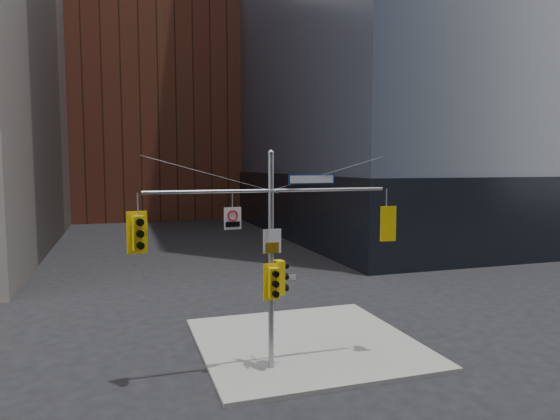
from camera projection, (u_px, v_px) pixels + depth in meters
ground at (291, 399)px, 14.58m from camera, size 160.00×160.00×0.00m
sidewalk_corner at (306, 343)px, 18.97m from camera, size 8.00×8.00×0.15m
podium_ne at (441, 201)px, 53.19m from camera, size 36.40×36.40×6.00m
brick_midrise at (153, 112)px, 68.30m from camera, size 26.00×20.00×28.00m
signal_assembly at (271, 240)px, 16.07m from camera, size 8.00×0.80×7.30m
traffic_light_west_arm at (138, 233)px, 14.79m from camera, size 0.61×0.55×1.29m
traffic_light_east_arm at (386, 223)px, 17.31m from camera, size 0.58×0.47×1.22m
traffic_light_pole_side at (281, 277)px, 16.29m from camera, size 0.46×0.39×1.12m
traffic_light_pole_front at (274, 283)px, 15.94m from camera, size 0.58×0.47×1.21m
street_sign_blade at (312, 179)px, 16.32m from camera, size 1.66×0.17×0.32m
regulatory_sign_arm at (233, 218)px, 15.60m from camera, size 0.56×0.10×0.70m
regulatory_sign_pole at (272, 242)px, 15.96m from camera, size 0.60×0.06×0.78m
street_blade_ew at (284, 278)px, 16.33m from camera, size 0.77×0.13×0.15m
street_blade_ns at (267, 287)px, 16.65m from camera, size 0.11×0.82×0.16m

